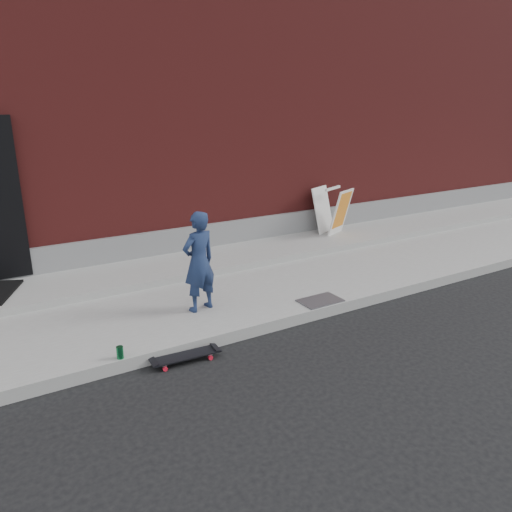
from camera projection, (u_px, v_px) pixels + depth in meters
ground at (256, 337)px, 6.00m from camera, size 80.00×80.00×0.00m
sidewalk at (204, 291)px, 7.20m from camera, size 20.00×3.00×0.15m
apron at (179, 265)px, 7.90m from camera, size 20.00×1.20×0.10m
building at (94, 109)px, 10.96m from camera, size 20.00×8.10×5.00m
child at (199, 262)px, 6.21m from camera, size 0.53×0.41×1.29m
skateboard at (186, 356)px, 5.41m from camera, size 0.75×0.24×0.08m
pizza_sign at (333, 210)px, 9.46m from camera, size 0.73×0.78×0.88m
soda_can at (120, 352)px, 5.18m from camera, size 0.08×0.08×0.13m
utility_plate at (320, 301)px, 6.65m from camera, size 0.57×0.37×0.02m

